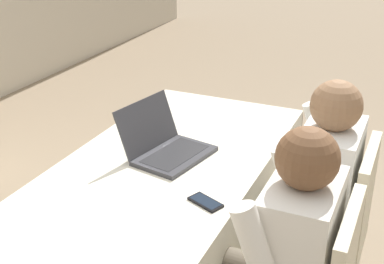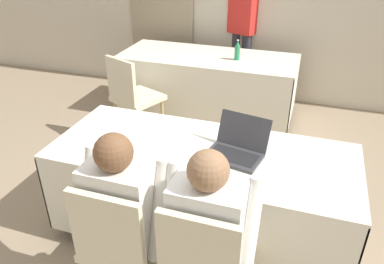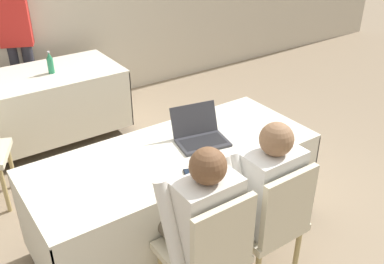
{
  "view_description": "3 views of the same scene",
  "coord_description": "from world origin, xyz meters",
  "px_view_note": "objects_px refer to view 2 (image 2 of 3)",
  "views": [
    {
      "loc": [
        -1.7,
        -0.97,
        1.82
      ],
      "look_at": [
        0.0,
        -0.21,
        0.99
      ],
      "focal_mm": 50.0,
      "sensor_mm": 36.0,
      "label": 1
    },
    {
      "loc": [
        0.62,
        -2.05,
        2.06
      ],
      "look_at": [
        0.0,
        -0.21,
        0.99
      ],
      "focal_mm": 35.0,
      "sensor_mm": 36.0,
      "label": 2
    },
    {
      "loc": [
        -1.35,
        -2.15,
        2.29
      ],
      "look_at": [
        0.0,
        -0.21,
        0.99
      ],
      "focal_mm": 40.0,
      "sensor_mm": 36.0,
      "label": 3
    }
  ],
  "objects_px": {
    "chair_near_left": "(121,241)",
    "person_red_shirt": "(242,28)",
    "laptop": "(236,149)",
    "cell_phone": "(175,172)",
    "person_checkered_shirt": "(128,207)",
    "chair_far_spare": "(132,94)",
    "chair_near_right": "(204,263)",
    "person_white_shirt": "(211,227)",
    "water_bottle": "(237,51)"
  },
  "relations": [
    {
      "from": "cell_phone",
      "to": "person_red_shirt",
      "type": "distance_m",
      "value": 3.05
    },
    {
      "from": "chair_near_right",
      "to": "person_checkered_shirt",
      "type": "relative_size",
      "value": 0.78
    },
    {
      "from": "chair_near_left",
      "to": "person_checkered_shirt",
      "type": "bearing_deg",
      "value": -90.0
    },
    {
      "from": "chair_near_left",
      "to": "person_red_shirt",
      "type": "height_order",
      "value": "person_red_shirt"
    },
    {
      "from": "cell_phone",
      "to": "chair_near_left",
      "type": "xyz_separation_m",
      "value": [
        -0.16,
        -0.43,
        -0.22
      ]
    },
    {
      "from": "chair_far_spare",
      "to": "person_white_shirt",
      "type": "height_order",
      "value": "person_white_shirt"
    },
    {
      "from": "chair_near_left",
      "to": "person_checkered_shirt",
      "type": "xyz_separation_m",
      "value": [
        0.0,
        0.1,
        0.16
      ]
    },
    {
      "from": "laptop",
      "to": "person_white_shirt",
      "type": "distance_m",
      "value": 0.65
    },
    {
      "from": "laptop",
      "to": "chair_far_spare",
      "type": "xyz_separation_m",
      "value": [
        -1.35,
        1.15,
        -0.26
      ]
    },
    {
      "from": "chair_far_spare",
      "to": "chair_near_left",
      "type": "bearing_deg",
      "value": 137.75
    },
    {
      "from": "water_bottle",
      "to": "person_red_shirt",
      "type": "distance_m",
      "value": 0.77
    },
    {
      "from": "chair_near_right",
      "to": "person_white_shirt",
      "type": "bearing_deg",
      "value": -90.0
    },
    {
      "from": "cell_phone",
      "to": "chair_near_right",
      "type": "relative_size",
      "value": 0.16
    },
    {
      "from": "chair_near_left",
      "to": "chair_near_right",
      "type": "bearing_deg",
      "value": -180.0
    },
    {
      "from": "water_bottle",
      "to": "chair_near_left",
      "type": "xyz_separation_m",
      "value": [
        -0.04,
        -2.7,
        -0.32
      ]
    },
    {
      "from": "cell_phone",
      "to": "chair_near_left",
      "type": "relative_size",
      "value": 0.16
    },
    {
      "from": "laptop",
      "to": "chair_near_left",
      "type": "height_order",
      "value": "laptop"
    },
    {
      "from": "laptop",
      "to": "cell_phone",
      "type": "xyz_separation_m",
      "value": [
        -0.31,
        -0.32,
        -0.04
      ]
    },
    {
      "from": "person_white_shirt",
      "to": "water_bottle",
      "type": "bearing_deg",
      "value": -80.38
    },
    {
      "from": "water_bottle",
      "to": "chair_far_spare",
      "type": "height_order",
      "value": "water_bottle"
    },
    {
      "from": "cell_phone",
      "to": "person_checkered_shirt",
      "type": "height_order",
      "value": "person_checkered_shirt"
    },
    {
      "from": "person_red_shirt",
      "to": "person_white_shirt",
      "type": "bearing_deg",
      "value": -59.05
    },
    {
      "from": "laptop",
      "to": "person_red_shirt",
      "type": "bearing_deg",
      "value": 112.2
    },
    {
      "from": "cell_phone",
      "to": "person_red_shirt",
      "type": "bearing_deg",
      "value": 117.37
    },
    {
      "from": "chair_near_left",
      "to": "person_white_shirt",
      "type": "bearing_deg",
      "value": -167.81
    },
    {
      "from": "water_bottle",
      "to": "chair_near_right",
      "type": "bearing_deg",
      "value": -80.75
    },
    {
      "from": "cell_phone",
      "to": "chair_far_spare",
      "type": "distance_m",
      "value": 1.81
    },
    {
      "from": "person_checkered_shirt",
      "to": "person_white_shirt",
      "type": "bearing_deg",
      "value": -180.0
    },
    {
      "from": "chair_far_spare",
      "to": "chair_near_right",
      "type": "bearing_deg",
      "value": 148.58
    },
    {
      "from": "chair_near_left",
      "to": "person_white_shirt",
      "type": "xyz_separation_m",
      "value": [
        0.48,
        0.1,
        0.16
      ]
    },
    {
      "from": "water_bottle",
      "to": "chair_near_right",
      "type": "relative_size",
      "value": 0.24
    },
    {
      "from": "laptop",
      "to": "person_checkered_shirt",
      "type": "xyz_separation_m",
      "value": [
        -0.47,
        -0.64,
        -0.1
      ]
    },
    {
      "from": "laptop",
      "to": "chair_near_right",
      "type": "distance_m",
      "value": 0.79
    },
    {
      "from": "laptop",
      "to": "chair_near_left",
      "type": "bearing_deg",
      "value": -111.25
    },
    {
      "from": "person_red_shirt",
      "to": "chair_near_left",
      "type": "bearing_deg",
      "value": -67.25
    },
    {
      "from": "chair_near_left",
      "to": "laptop",
      "type": "bearing_deg",
      "value": -122.32
    },
    {
      "from": "chair_far_spare",
      "to": "person_white_shirt",
      "type": "relative_size",
      "value": 0.78
    },
    {
      "from": "person_red_shirt",
      "to": "person_checkered_shirt",
      "type": "bearing_deg",
      "value": -67.22
    },
    {
      "from": "person_white_shirt",
      "to": "cell_phone",
      "type": "bearing_deg",
      "value": -44.93
    },
    {
      "from": "cell_phone",
      "to": "person_red_shirt",
      "type": "relative_size",
      "value": 0.1
    },
    {
      "from": "cell_phone",
      "to": "person_checkered_shirt",
      "type": "xyz_separation_m",
      "value": [
        -0.16,
        -0.32,
        -0.06
      ]
    },
    {
      "from": "laptop",
      "to": "chair_far_spare",
      "type": "distance_m",
      "value": 1.79
    },
    {
      "from": "cell_phone",
      "to": "chair_far_spare",
      "type": "xyz_separation_m",
      "value": [
        -1.04,
        1.47,
        -0.22
      ]
    },
    {
      "from": "chair_near_left",
      "to": "chair_near_right",
      "type": "xyz_separation_m",
      "value": [
        0.48,
        0.0,
        0.0
      ]
    },
    {
      "from": "person_white_shirt",
      "to": "person_red_shirt",
      "type": "height_order",
      "value": "person_red_shirt"
    },
    {
      "from": "chair_near_left",
      "to": "chair_far_spare",
      "type": "height_order",
      "value": "same"
    },
    {
      "from": "laptop",
      "to": "chair_near_right",
      "type": "height_order",
      "value": "laptop"
    },
    {
      "from": "chair_near_right",
      "to": "person_white_shirt",
      "type": "height_order",
      "value": "person_white_shirt"
    },
    {
      "from": "laptop",
      "to": "chair_far_spare",
      "type": "bearing_deg",
      "value": 150.62
    },
    {
      "from": "laptop",
      "to": "person_checkered_shirt",
      "type": "distance_m",
      "value": 0.8
    }
  ]
}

